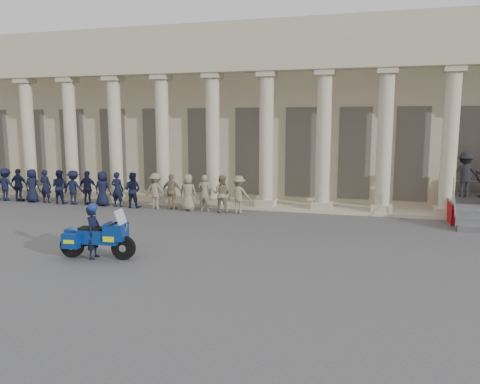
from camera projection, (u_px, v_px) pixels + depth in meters
name	position (u px, v px, depth m)	size (l,w,h in m)	color
ground	(170.00, 252.00, 14.69)	(90.00, 90.00, 0.00)	#4A4A4D
building	(270.00, 114.00, 28.06)	(40.00, 12.50, 9.00)	#B9AA8A
officer_rank	(101.00, 189.00, 22.63)	(14.98, 0.64, 1.69)	black
motorcycle	(98.00, 237.00, 13.88)	(2.35, 1.01, 1.51)	black
rider	(93.00, 231.00, 13.87)	(0.44, 0.61, 1.67)	black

